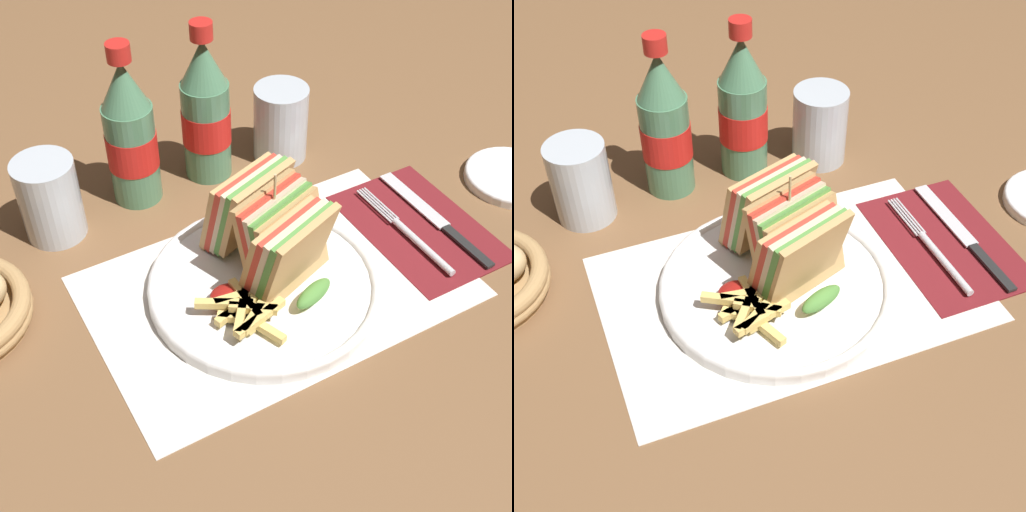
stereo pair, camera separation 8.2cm
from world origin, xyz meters
The scene contains 14 objects.
ground_plane centered at (0.00, 0.00, 0.00)m, with size 4.00×4.00×0.00m, color brown.
placemat centered at (0.04, 0.03, 0.00)m, with size 0.43×0.28×0.00m.
plate_main centered at (0.02, 0.03, 0.01)m, with size 0.27×0.27×0.02m.
club_sandwich centered at (0.04, 0.05, 0.07)m, with size 0.13×0.20×0.14m.
fries_pile centered at (-0.03, -0.01, 0.03)m, with size 0.09×0.10×0.02m.
ketchup_blob centered at (-0.03, 0.02, 0.03)m, with size 0.04×0.03×0.01m.
napkin centered at (0.25, 0.03, 0.00)m, with size 0.14×0.22×0.00m.
fork centered at (0.22, 0.01, 0.01)m, with size 0.02×0.18×0.01m.
knife centered at (0.27, 0.02, 0.01)m, with size 0.02×0.21×0.00m.
coke_bottle_near centered at (-0.04, 0.27, 0.10)m, with size 0.07×0.07×0.22m.
coke_bottle_far centered at (0.07, 0.27, 0.10)m, with size 0.07×0.07×0.22m.
glass_near centered at (0.18, 0.25, 0.05)m, with size 0.08×0.08×0.11m.
glass_far centered at (-0.16, 0.25, 0.05)m, with size 0.08×0.08×0.11m.
side_saucer centered at (0.42, 0.04, 0.01)m, with size 0.13×0.13×0.01m.
Camera 1 is at (-0.27, -0.47, 0.61)m, focal length 50.00 mm.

